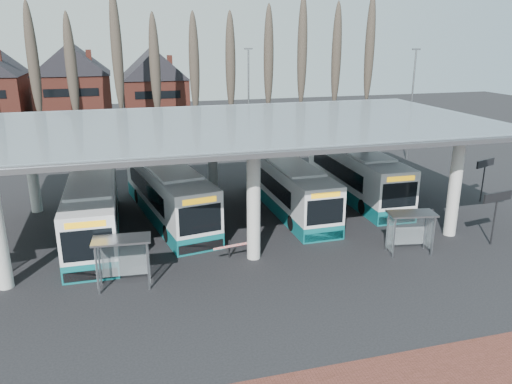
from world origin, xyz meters
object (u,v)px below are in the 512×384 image
object	(u,v)px
bus_3	(355,173)
shelter_2	(410,223)
bus_1	(168,192)
shelter_1	(123,251)
bus_0	(93,208)
bus_2	(289,187)

from	to	relation	value
bus_3	shelter_2	world-z (taller)	bus_3
bus_1	shelter_1	bearing A→B (deg)	-118.22
bus_0	bus_3	bearing A→B (deg)	9.62
bus_1	bus_2	bearing A→B (deg)	-14.18
bus_1	bus_0	bearing A→B (deg)	-166.59
bus_2	shelter_2	xyz separation A→B (m)	(3.89, -8.48, 0.13)
shelter_1	bus_3	bearing A→B (deg)	35.06
bus_1	shelter_2	xyz separation A→B (m)	(11.85, -9.14, 0.03)
bus_0	shelter_1	size ratio (longest dim) A/B	4.58
bus_2	shelter_1	xyz separation A→B (m)	(-10.99, -8.23, 0.21)
bus_1	shelter_1	xyz separation A→B (m)	(-3.02, -8.89, 0.11)
bus_1	bus_3	distance (m)	13.71
bus_2	bus_0	bearing A→B (deg)	-174.93
bus_2	shelter_1	distance (m)	13.73
shelter_1	bus_1	bearing A→B (deg)	75.63
bus_2	bus_3	distance (m)	5.95
bus_2	shelter_2	world-z (taller)	bus_2
bus_0	bus_3	world-z (taller)	bus_3
shelter_2	bus_0	bearing A→B (deg)	165.91
bus_2	bus_3	size ratio (longest dim) A/B	0.94
shelter_2	bus_1	bearing A→B (deg)	152.13
bus_1	bus_3	size ratio (longest dim) A/B	1.02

